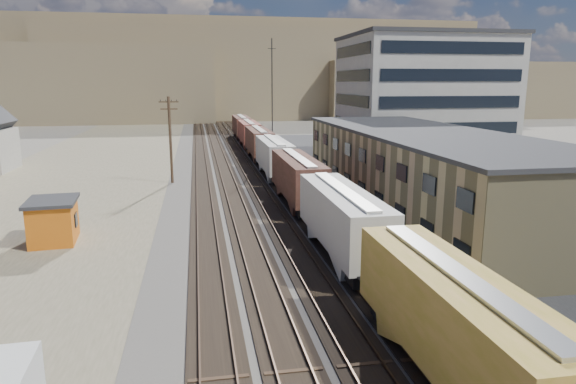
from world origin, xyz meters
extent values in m
plane|color=#6B6356|center=(0.00, 0.00, 0.00)|extent=(300.00, 300.00, 0.00)
cube|color=#4C4742|center=(0.00, 50.00, 0.03)|extent=(18.00, 200.00, 0.06)
cube|color=#6C644A|center=(-20.00, 40.00, 0.01)|extent=(24.00, 180.00, 0.03)
cube|color=#232326|center=(22.00, 35.00, 0.02)|extent=(26.00, 120.00, 0.04)
cube|color=black|center=(-5.00, 50.00, 0.10)|extent=(2.60, 200.00, 0.08)
cube|color=#38281E|center=(-5.72, 50.00, 0.22)|extent=(0.08, 200.00, 0.16)
cube|color=#38281E|center=(-4.28, 50.00, 0.22)|extent=(0.08, 200.00, 0.16)
cube|color=black|center=(-2.00, 50.00, 0.10)|extent=(2.60, 200.00, 0.08)
cube|color=#38281E|center=(-2.72, 50.00, 0.22)|extent=(0.08, 200.00, 0.16)
cube|color=#38281E|center=(-1.28, 50.00, 0.22)|extent=(0.08, 200.00, 0.16)
cube|color=black|center=(1.00, 50.00, 0.10)|extent=(2.60, 200.00, 0.08)
cube|color=#38281E|center=(0.28, 50.00, 0.22)|extent=(0.08, 200.00, 0.16)
cube|color=#38281E|center=(1.72, 50.00, 0.22)|extent=(0.08, 200.00, 0.16)
cube|color=black|center=(3.80, 50.00, 0.10)|extent=(2.60, 200.00, 0.08)
cube|color=#38281E|center=(3.08, 50.00, 0.22)|extent=(0.08, 200.00, 0.16)
cube|color=#38281E|center=(4.52, 50.00, 0.22)|extent=(0.08, 200.00, 0.16)
cube|color=black|center=(3.80, 3.19, 0.75)|extent=(2.20, 2.20, 0.90)
cube|color=#A68F2B|center=(3.80, -1.89, 2.90)|extent=(3.00, 13.34, 3.40)
cube|color=#B7B7B2|center=(3.80, -1.89, 4.68)|extent=(0.90, 12.32, 0.16)
cube|color=black|center=(3.80, 8.24, 0.75)|extent=(2.20, 2.20, 0.90)
cube|color=black|center=(3.80, 18.39, 0.75)|extent=(2.20, 2.20, 0.90)
cube|color=beige|center=(3.80, 13.31, 2.90)|extent=(3.00, 13.34, 3.40)
cube|color=#B7B7B2|center=(3.80, 13.31, 4.68)|extent=(0.90, 12.32, 0.16)
cube|color=black|center=(3.80, 23.44, 0.75)|extent=(2.20, 2.20, 0.90)
cube|color=black|center=(3.80, 33.59, 0.75)|extent=(2.20, 2.20, 0.90)
cube|color=#42271C|center=(3.80, 28.51, 2.90)|extent=(3.00, 13.34, 3.40)
cube|color=#B7B7B2|center=(3.80, 28.51, 4.68)|extent=(0.90, 12.32, 0.16)
cube|color=black|center=(3.80, 38.64, 0.75)|extent=(2.20, 2.20, 0.90)
cube|color=black|center=(3.80, 48.79, 0.75)|extent=(2.20, 2.20, 0.90)
cube|color=beige|center=(3.80, 43.71, 2.90)|extent=(3.00, 13.34, 3.40)
cube|color=#B7B7B2|center=(3.80, 43.71, 4.68)|extent=(0.90, 12.33, 0.16)
cube|color=black|center=(3.80, 53.84, 0.75)|extent=(2.20, 2.20, 0.90)
cube|color=black|center=(3.80, 63.99, 0.75)|extent=(2.20, 2.20, 0.90)
cube|color=#42271C|center=(3.80, 58.91, 2.90)|extent=(3.00, 13.34, 3.40)
cube|color=#B7B7B2|center=(3.80, 58.91, 4.68)|extent=(0.90, 12.32, 0.16)
cube|color=black|center=(3.80, 69.04, 0.75)|extent=(2.20, 2.20, 0.90)
cube|color=black|center=(3.80, 79.19, 0.75)|extent=(2.20, 2.20, 0.90)
cube|color=brown|center=(3.80, 74.11, 2.90)|extent=(3.00, 13.34, 3.40)
cube|color=#B7B7B2|center=(3.80, 74.11, 4.68)|extent=(0.90, 12.32, 0.16)
cube|color=black|center=(3.80, 84.24, 0.75)|extent=(2.20, 2.20, 0.90)
cube|color=black|center=(3.80, 94.39, 0.75)|extent=(2.20, 2.20, 0.90)
cube|color=#42271C|center=(3.80, 89.31, 2.90)|extent=(3.00, 13.34, 3.40)
cube|color=#B7B7B2|center=(3.80, 89.31, 4.68)|extent=(0.90, 12.32, 0.16)
cube|color=tan|center=(15.00, 25.00, 3.50)|extent=(12.00, 40.00, 7.00)
cube|color=#2D2D30|center=(15.00, 25.00, 7.10)|extent=(12.40, 40.40, 0.30)
cube|color=black|center=(8.95, 25.00, 2.20)|extent=(0.12, 36.00, 1.20)
cube|color=black|center=(8.95, 25.00, 5.20)|extent=(0.12, 36.00, 1.20)
cube|color=#9E998E|center=(28.00, 55.00, 9.00)|extent=(22.00, 18.00, 18.00)
cube|color=#2D2D30|center=(28.00, 55.00, 18.20)|extent=(22.60, 18.60, 0.50)
cube|color=black|center=(16.95, 55.00, 9.00)|extent=(0.12, 16.00, 16.00)
cube|color=black|center=(28.00, 45.95, 9.00)|extent=(20.00, 0.12, 16.00)
cylinder|color=#382619|center=(-8.50, 42.00, 5.00)|extent=(0.32, 0.32, 10.00)
cube|color=#382619|center=(-8.50, 42.00, 9.40)|extent=(2.20, 0.14, 0.14)
cube|color=#382619|center=(-8.50, 42.00, 8.60)|extent=(1.90, 0.14, 0.14)
cylinder|color=black|center=(-7.90, 42.00, 9.55)|extent=(0.08, 0.08, 0.22)
cylinder|color=black|center=(6.00, 60.00, 9.00)|extent=(0.16, 0.16, 18.00)
cube|color=black|center=(6.00, 60.00, 16.50)|extent=(1.20, 0.08, 0.08)
cube|color=brown|center=(-60.00, 150.00, 11.00)|extent=(120.00, 40.00, 22.00)
cube|color=brown|center=(20.00, 160.00, 14.00)|extent=(140.00, 45.00, 28.00)
cube|color=brown|center=(90.00, 150.00, 9.00)|extent=(110.00, 38.00, 18.00)
cube|color=brown|center=(-10.00, 180.00, 16.00)|extent=(200.00, 60.00, 32.00)
cube|color=#D36413|center=(-16.08, 20.35, 1.50)|extent=(3.36, 4.27, 3.01)
cube|color=#2D2D30|center=(-16.08, 20.35, 3.11)|extent=(3.80, 4.70, 0.25)
cube|color=black|center=(-14.54, 20.50, 1.60)|extent=(0.19, 1.01, 1.00)
imported|color=navy|center=(20.93, 59.15, 0.83)|extent=(4.53, 6.52, 1.66)
imported|color=white|center=(33.05, 50.59, 0.67)|extent=(2.50, 4.18, 1.33)
camera|label=1|loc=(-5.49, -18.38, 11.54)|focal=32.00mm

